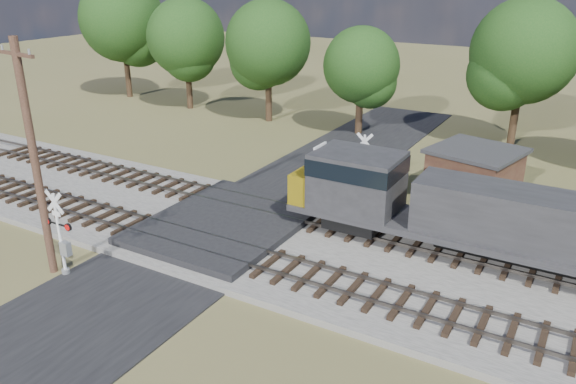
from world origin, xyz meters
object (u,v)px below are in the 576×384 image
Objects in this scene: crossing_signal_near at (62,241)px; utility_pole at (34,156)px; equipment_shed at (474,175)px; crossing_signal_far at (362,171)px.

crossing_signal_near is 3.73m from utility_pole.
crossing_signal_near reaches higher than equipment_shed.
crossing_signal_near is at bearing -113.36° from equipment_shed.
equipment_shed is (5.63, 2.69, -0.05)m from crossing_signal_far.
crossing_signal_far is at bearing 62.50° from crossing_signal_near.
equipment_shed is at bearing -162.77° from crossing_signal_far.
utility_pole is at bearing -114.84° from equipment_shed.
utility_pole is 1.85× the size of equipment_shed.
crossing_signal_near is 16.31m from crossing_signal_far.
crossing_signal_near is 0.72× the size of equipment_shed.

